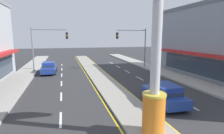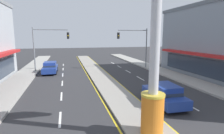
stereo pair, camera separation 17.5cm
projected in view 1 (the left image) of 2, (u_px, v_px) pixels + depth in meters
name	position (u px, v px, depth m)	size (l,w,h in m)	color
median_strip	(103.00, 80.00, 20.41)	(2.47, 52.00, 0.14)	gray
sidewalk_left	(7.00, 91.00, 16.12)	(2.77, 60.00, 0.18)	#9E9B93
sidewalk_right	(184.00, 79.00, 20.89)	(2.77, 60.00, 0.18)	#9E9B93
lane_markings	(105.00, 84.00, 19.13)	(9.21, 52.00, 0.01)	silver
district_sign	(156.00, 48.00, 8.37)	(6.54, 1.17, 8.19)	orange
traffic_light_left_side	(46.00, 42.00, 24.73)	(4.86, 0.46, 6.20)	slate
traffic_light_right_side	(135.00, 41.00, 27.50)	(4.86, 0.46, 6.20)	slate
sedan_near_right_lane	(49.00, 68.00, 24.43)	(1.91, 4.34, 1.53)	navy
sedan_near_left_lane	(164.00, 94.00, 13.25)	(1.97, 4.37, 1.53)	navy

